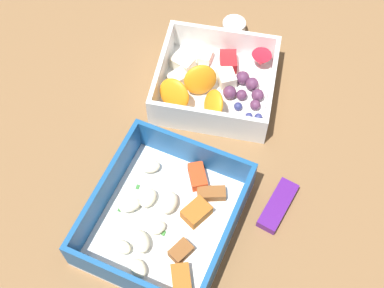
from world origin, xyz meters
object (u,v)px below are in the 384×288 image
object	(u,v)px
pasta_container	(166,218)
candy_bar	(278,205)
fruit_bowl	(215,83)
paper_cup_liner	(234,28)

from	to	relation	value
pasta_container	candy_bar	bearing A→B (deg)	122.06
pasta_container	candy_bar	distance (cm)	13.79
pasta_container	fruit_bowl	bearing A→B (deg)	-174.14
pasta_container	fruit_bowl	size ratio (longest dim) A/B	1.16
pasta_container	fruit_bowl	distance (cm)	20.77
fruit_bowl	candy_bar	distance (cm)	19.23
candy_bar	paper_cup_liner	xyz separation A→B (cm)	(-26.10, -12.68, 0.48)
pasta_container	paper_cup_liner	distance (cm)	32.14
pasta_container	fruit_bowl	world-z (taller)	same
fruit_bowl	paper_cup_liner	bearing A→B (deg)	-178.02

